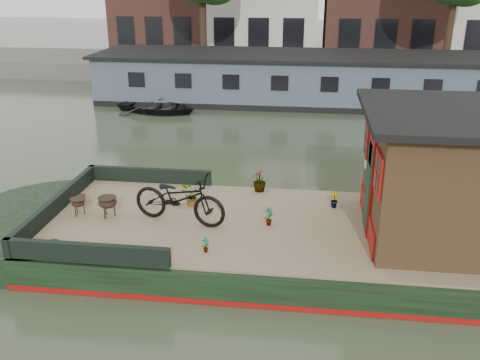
# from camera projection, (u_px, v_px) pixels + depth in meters

# --- Properties ---
(ground) EXTENTS (120.00, 120.00, 0.00)m
(ground) POSITION_uv_depth(u_px,v_px,m) (341.00, 257.00, 10.74)
(ground) COLOR #252F1E
(ground) RESTS_ON ground
(houseboat_hull) EXTENTS (14.01, 4.02, 0.60)m
(houseboat_hull) POSITION_uv_depth(u_px,v_px,m) (276.00, 241.00, 10.80)
(houseboat_hull) COLOR black
(houseboat_hull) RESTS_ON ground
(houseboat_deck) EXTENTS (11.80, 3.80, 0.05)m
(houseboat_deck) POSITION_uv_depth(u_px,v_px,m) (344.00, 229.00, 10.51)
(houseboat_deck) COLOR olive
(houseboat_deck) RESTS_ON houseboat_hull
(bow_bulwark) EXTENTS (3.00, 4.00, 0.35)m
(bow_bulwark) POSITION_uv_depth(u_px,v_px,m) (96.00, 206.00, 11.05)
(bow_bulwark) COLOR black
(bow_bulwark) RESTS_ON houseboat_deck
(cabin) EXTENTS (4.00, 3.50, 2.42)m
(cabin) POSITION_uv_depth(u_px,v_px,m) (469.00, 174.00, 9.80)
(cabin) COLOR #302012
(cabin) RESTS_ON houseboat_deck
(bicycle) EXTENTS (2.07, 1.13, 1.03)m
(bicycle) POSITION_uv_depth(u_px,v_px,m) (179.00, 198.00, 10.58)
(bicycle) COLOR black
(bicycle) RESTS_ON houseboat_deck
(potted_plant_a) EXTENTS (0.23, 0.25, 0.39)m
(potted_plant_a) POSITION_uv_depth(u_px,v_px,m) (269.00, 216.00, 10.55)
(potted_plant_a) COLOR maroon
(potted_plant_a) RESTS_ON houseboat_deck
(potted_plant_b) EXTENTS (0.22, 0.24, 0.34)m
(potted_plant_b) POSITION_uv_depth(u_px,v_px,m) (334.00, 200.00, 11.38)
(potted_plant_b) COLOR brown
(potted_plant_b) RESTS_ON houseboat_deck
(potted_plant_c) EXTENTS (0.47, 0.43, 0.43)m
(potted_plant_c) POSITION_uv_depth(u_px,v_px,m) (191.00, 196.00, 11.45)
(potted_plant_c) COLOR #AE5632
(potted_plant_c) RESTS_ON houseboat_deck
(potted_plant_d) EXTENTS (0.30, 0.30, 0.52)m
(potted_plant_d) POSITION_uv_depth(u_px,v_px,m) (259.00, 180.00, 12.20)
(potted_plant_d) COLOR maroon
(potted_plant_d) RESTS_ON houseboat_deck
(potted_plant_e) EXTENTS (0.18, 0.17, 0.28)m
(potted_plant_e) POSITION_uv_depth(u_px,v_px,m) (205.00, 245.00, 9.54)
(potted_plant_e) COLOR #9A512D
(potted_plant_e) RESTS_ON houseboat_deck
(brazier_front) EXTENTS (0.44, 0.44, 0.36)m
(brazier_front) POSITION_uv_depth(u_px,v_px,m) (78.00, 207.00, 11.02)
(brazier_front) COLOR black
(brazier_front) RESTS_ON houseboat_deck
(brazier_rear) EXTENTS (0.51, 0.51, 0.43)m
(brazier_rear) POSITION_uv_depth(u_px,v_px,m) (108.00, 207.00, 10.91)
(brazier_rear) COLOR black
(brazier_rear) RESTS_ON houseboat_deck
(bollard_port) EXTENTS (0.17, 0.17, 0.20)m
(bollard_port) POSITION_uv_depth(u_px,v_px,m) (82.00, 199.00, 11.60)
(bollard_port) COLOR black
(bollard_port) RESTS_ON houseboat_deck
(bollard_stbd) EXTENTS (0.19, 0.19, 0.22)m
(bollard_stbd) POSITION_uv_depth(u_px,v_px,m) (54.00, 246.00, 9.55)
(bollard_stbd) COLOR black
(bollard_stbd) RESTS_ON houseboat_deck
(dinghy) EXTENTS (3.79, 3.10, 0.69)m
(dinghy) POSITION_uv_depth(u_px,v_px,m) (157.00, 104.00, 21.94)
(dinghy) COLOR black
(dinghy) RESTS_ON ground
(far_houseboat) EXTENTS (20.40, 4.40, 2.11)m
(far_houseboat) POSITION_uv_depth(u_px,v_px,m) (328.00, 81.00, 23.34)
(far_houseboat) COLOR #414B57
(far_houseboat) RESTS_ON ground
(quay) EXTENTS (60.00, 6.00, 0.90)m
(quay) POSITION_uv_depth(u_px,v_px,m) (325.00, 68.00, 29.54)
(quay) COLOR #47443F
(quay) RESTS_ON ground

